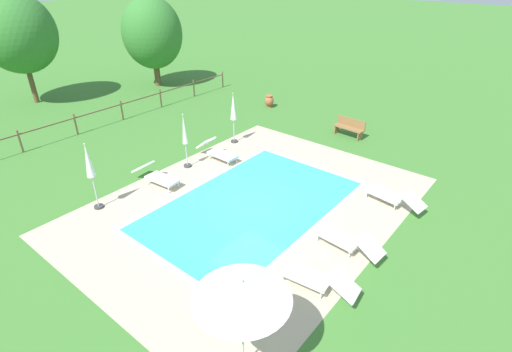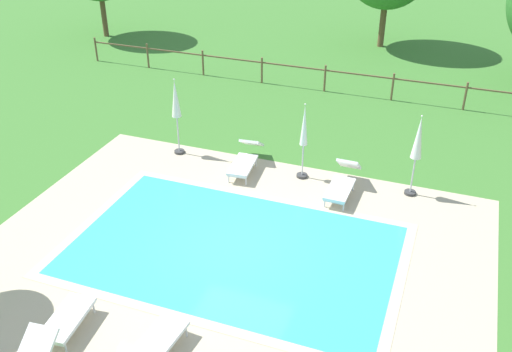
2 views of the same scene
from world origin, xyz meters
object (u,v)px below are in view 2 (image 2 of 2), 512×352
sun_lounger_north_mid (150,349)px  patio_umbrella_closed_row_centre (418,143)px  sun_lounger_north_far (342,182)px  patio_umbrella_closed_row_mid_west (304,132)px  sun_lounger_south_near_corner (245,159)px  sun_lounger_north_end (59,327)px  patio_umbrella_closed_row_west (176,104)px

sun_lounger_north_mid → patio_umbrella_closed_row_centre: (3.72, 7.74, 1.22)m
sun_lounger_north_far → patio_umbrella_closed_row_mid_west: bearing=158.6°
sun_lounger_south_near_corner → patio_umbrella_closed_row_mid_west: (1.69, 0.17, 1.06)m
sun_lounger_north_mid → sun_lounger_north_end: 1.91m
sun_lounger_north_mid → sun_lounger_south_near_corner: sun_lounger_south_near_corner is taller
sun_lounger_north_end → patio_umbrella_closed_row_west: 8.06m
sun_lounger_south_near_corner → sun_lounger_north_far: bearing=-6.4°
sun_lounger_north_far → patio_umbrella_closed_row_mid_west: (-1.28, 0.50, 1.05)m
patio_umbrella_closed_row_west → patio_umbrella_closed_row_centre: size_ratio=1.03×
patio_umbrella_closed_row_centre → sun_lounger_north_mid: bearing=-115.7°
sun_lounger_north_far → patio_umbrella_closed_row_centre: (1.77, 0.64, 1.21)m
sun_lounger_north_mid → patio_umbrella_closed_row_centre: 8.67m
patio_umbrella_closed_row_west → patio_umbrella_closed_row_mid_west: (4.01, -0.10, -0.23)m
sun_lounger_north_far → sun_lounger_north_end: 8.18m
patio_umbrella_closed_row_west → sun_lounger_north_mid: bearing=-66.6°
sun_lounger_north_mid → patio_umbrella_closed_row_centre: patio_umbrella_closed_row_centre is taller
sun_lounger_north_far → patio_umbrella_closed_row_mid_west: 1.73m
sun_lounger_south_near_corner → patio_umbrella_closed_row_centre: 4.91m
sun_lounger_north_mid → patio_umbrella_closed_row_west: patio_umbrella_closed_row_west is taller
sun_lounger_north_end → patio_umbrella_closed_row_centre: patio_umbrella_closed_row_centre is taller
sun_lounger_north_far → patio_umbrella_closed_row_west: (-5.29, 0.61, 1.28)m
sun_lounger_north_far → patio_umbrella_closed_row_mid_west: patio_umbrella_closed_row_mid_west is taller
sun_lounger_north_mid → patio_umbrella_closed_row_west: 8.50m
sun_lounger_north_mid → patio_umbrella_closed_row_mid_west: size_ratio=0.91×
sun_lounger_north_mid → sun_lounger_south_near_corner: 7.50m
sun_lounger_north_mid → patio_umbrella_closed_row_centre: bearing=64.3°
sun_lounger_north_mid → sun_lounger_north_end: size_ratio=0.99×
sun_lounger_north_far → sun_lounger_north_end: (-3.86, -7.22, -0.01)m
patio_umbrella_closed_row_west → sun_lounger_north_end: bearing=-79.6°
sun_lounger_north_mid → sun_lounger_north_end: bearing=-176.4°
sun_lounger_south_near_corner → patio_umbrella_closed_row_centre: bearing=3.7°
sun_lounger_north_end → sun_lounger_south_near_corner: sun_lounger_south_near_corner is taller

